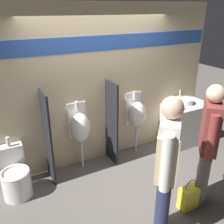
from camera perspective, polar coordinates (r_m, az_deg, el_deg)
name	(u,v)px	position (r m, az deg, el deg)	size (l,w,h in m)	color
ground_plane	(117,172)	(4.41, 1.07, -13.45)	(16.00, 16.00, 0.00)	#5B5651
display_wall	(100,86)	(4.27, -2.73, 5.85)	(4.48, 0.07, 2.70)	beige
sink_counter	(185,123)	(5.32, 16.37, -2.44)	(0.88, 0.60, 0.84)	silver
sink_basin	(184,101)	(5.15, 16.08, 2.44)	(0.36, 0.36, 0.25)	white
cell_phone	(182,108)	(4.91, 15.64, 0.86)	(0.07, 0.14, 0.01)	#232328
divider_near_counter	(48,138)	(3.99, -14.46, -5.81)	(0.03, 0.42, 1.49)	black
divider_mid	(112,123)	(4.34, -0.07, -2.62)	(0.03, 0.42, 1.49)	black
urinal_near_counter	(80,127)	(4.17, -7.26, -3.51)	(0.34, 0.32, 1.19)	silver
urinal_far	(137,115)	(4.63, 5.71, -0.61)	(0.34, 0.32, 1.19)	silver
toilet	(15,178)	(4.07, -21.19, -13.80)	(0.43, 0.59, 0.85)	white
person_in_vest	(167,161)	(2.86, 12.45, -10.94)	(0.49, 0.50, 1.80)	#282D4C
person_with_lanyard	(208,142)	(3.54, 21.04, -6.41)	(0.45, 0.48, 1.75)	#666056
shopping_bag	(189,197)	(3.82, 17.23, -18.10)	(0.29, 0.16, 0.46)	yellow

